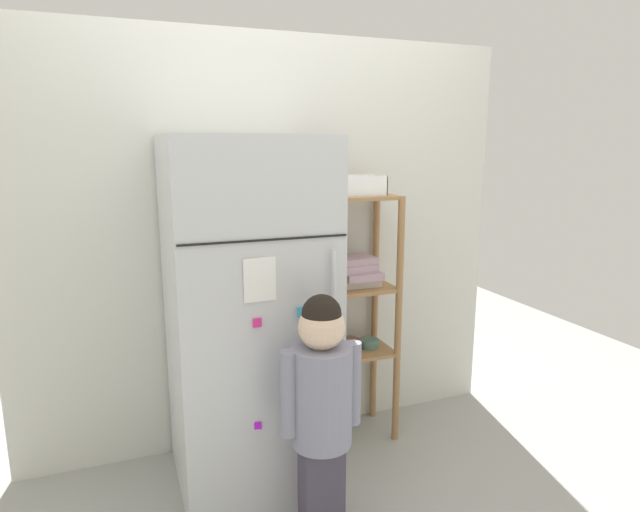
{
  "coord_description": "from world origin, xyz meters",
  "views": [
    {
      "loc": [
        -0.75,
        -2.27,
        1.57
      ],
      "look_at": [
        0.13,
        0.02,
        1.06
      ],
      "focal_mm": 30.25,
      "sensor_mm": 36.0,
      "label": 1
    }
  ],
  "objects_px": {
    "refrigerator": "(248,317)",
    "child_standing": "(321,395)",
    "fruit_bin": "(359,188)",
    "pantry_shelf_unit": "(358,297)"
  },
  "relations": [
    {
      "from": "refrigerator",
      "to": "pantry_shelf_unit",
      "type": "relative_size",
      "value": 1.22
    },
    {
      "from": "refrigerator",
      "to": "fruit_bin",
      "type": "relative_size",
      "value": 6.33
    },
    {
      "from": "refrigerator",
      "to": "child_standing",
      "type": "height_order",
      "value": "refrigerator"
    },
    {
      "from": "pantry_shelf_unit",
      "to": "refrigerator",
      "type": "bearing_deg",
      "value": -163.75
    },
    {
      "from": "fruit_bin",
      "to": "child_standing",
      "type": "bearing_deg",
      "value": -124.53
    },
    {
      "from": "child_standing",
      "to": "pantry_shelf_unit",
      "type": "height_order",
      "value": "pantry_shelf_unit"
    },
    {
      "from": "child_standing",
      "to": "pantry_shelf_unit",
      "type": "relative_size",
      "value": 0.78
    },
    {
      "from": "child_standing",
      "to": "fruit_bin",
      "type": "bearing_deg",
      "value": 55.47
    },
    {
      "from": "child_standing",
      "to": "refrigerator",
      "type": "bearing_deg",
      "value": 108.5
    },
    {
      "from": "refrigerator",
      "to": "child_standing",
      "type": "xyz_separation_m",
      "value": [
        0.17,
        -0.5,
        -0.18
      ]
    }
  ]
}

